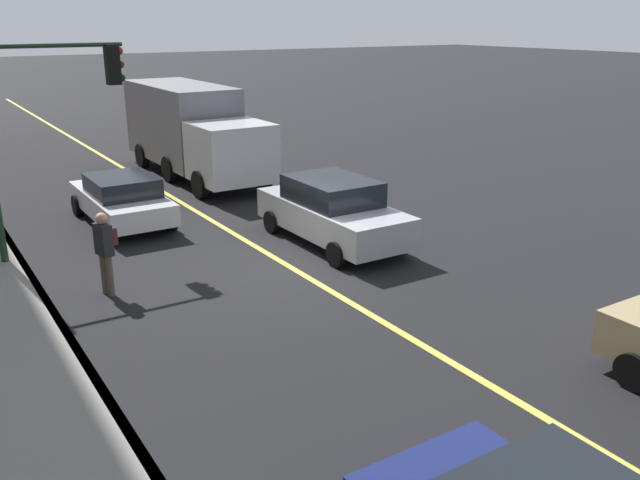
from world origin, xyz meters
TOP-DOWN VIEW (x-y plane):
  - ground at (0.00, 0.00)m, footprint 200.00×200.00m
  - curb_edge at (0.00, 5.16)m, footprint 80.00×0.16m
  - lane_stripe_center at (0.00, 0.00)m, footprint 80.00×0.16m
  - car_white at (5.48, 2.15)m, footprint 4.29×1.95m
  - car_silver at (0.97, -1.81)m, footprint 4.63×2.02m
  - truck_gray at (10.10, -1.83)m, footprint 8.21×2.50m
  - pedestrian_with_backpack at (0.63, 3.92)m, footprint 0.45×0.43m
  - traffic_light_mast at (3.47, 4.24)m, footprint 0.28×3.20m

SIDE VIEW (x-z plane):
  - ground at x=0.00m, z-range 0.00..0.00m
  - lane_stripe_center at x=0.00m, z-range 0.00..0.01m
  - curb_edge at x=0.00m, z-range 0.00..0.15m
  - car_white at x=5.48m, z-range 0.02..1.39m
  - car_silver at x=0.97m, z-range 0.01..1.66m
  - pedestrian_with_backpack at x=0.63m, z-range 0.15..1.90m
  - truck_gray at x=10.10m, z-range 0.10..3.26m
  - traffic_light_mast at x=3.47m, z-range 0.94..6.09m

